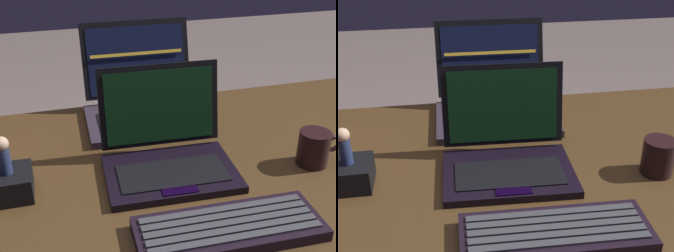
{
  "view_description": "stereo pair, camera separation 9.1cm",
  "coord_description": "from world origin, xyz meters",
  "views": [
    {
      "loc": [
        -0.22,
        -0.83,
        1.25
      ],
      "look_at": [
        0.0,
        -0.05,
        0.84
      ],
      "focal_mm": 47.72,
      "sensor_mm": 36.0,
      "label": 1
    },
    {
      "loc": [
        -0.13,
        -0.85,
        1.25
      ],
      "look_at": [
        0.0,
        -0.05,
        0.84
      ],
      "focal_mm": 47.72,
      "sensor_mm": 36.0,
      "label": 2
    }
  ],
  "objects": [
    {
      "name": "figurine",
      "position": [
        -0.32,
        -0.03,
        0.81
      ],
      "size": [
        0.03,
        0.03,
        0.08
      ],
      "color": "navy",
      "rests_on": "figurine_stand"
    },
    {
      "name": "desk",
      "position": [
        0.0,
        0.0,
        0.65
      ],
      "size": [
        1.52,
        0.74,
        0.71
      ],
      "color": "#422C15",
      "rests_on": "ground"
    },
    {
      "name": "laptop_front",
      "position": [
        0.01,
        -0.02,
        0.76
      ],
      "size": [
        0.29,
        0.24,
        0.21
      ],
      "color": "black",
      "rests_on": "desk"
    },
    {
      "name": "figurine_stand",
      "position": [
        -0.32,
        -0.03,
        0.74
      ],
      "size": [
        0.09,
        0.09,
        0.05
      ],
      "primitive_type": "cube",
      "color": "black",
      "rests_on": "desk"
    },
    {
      "name": "laptop_rear",
      "position": [
        0.02,
        0.26,
        0.76
      ],
      "size": [
        0.33,
        0.29,
        0.24
      ],
      "color": "#2F2631",
      "rests_on": "desk"
    },
    {
      "name": "coffee_mug",
      "position": [
        0.34,
        -0.08,
        0.75
      ],
      "size": [
        0.11,
        0.07,
        0.08
      ],
      "color": "black",
      "rests_on": "desk"
    },
    {
      "name": "external_keyboard",
      "position": [
        0.06,
        -0.26,
        0.73
      ],
      "size": [
        0.34,
        0.14,
        0.03
      ],
      "color": "black",
      "rests_on": "desk"
    }
  ]
}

